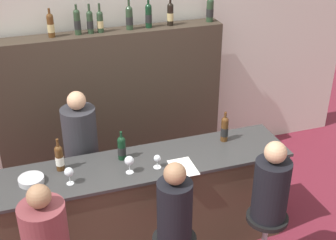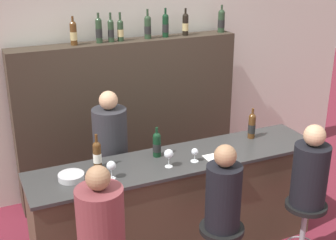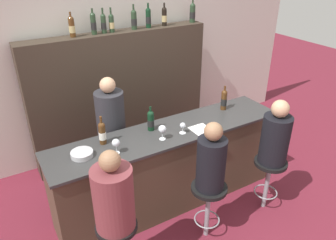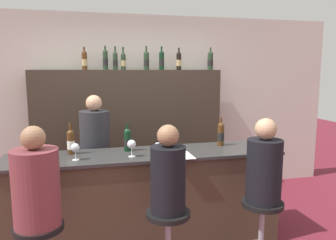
# 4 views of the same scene
# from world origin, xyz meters

# --- Properties ---
(wall_back) EXTENTS (6.40, 0.05, 2.60)m
(wall_back) POSITION_xyz_m (0.00, 1.85, 1.30)
(wall_back) COLOR beige
(wall_back) RESTS_ON ground_plane
(bar_counter) EXTENTS (2.75, 0.61, 1.00)m
(bar_counter) POSITION_xyz_m (0.00, 0.29, 0.50)
(bar_counter) COLOR #473828
(bar_counter) RESTS_ON ground_plane
(back_bar_cabinet) EXTENTS (2.57, 0.28, 1.83)m
(back_bar_cabinet) POSITION_xyz_m (0.00, 1.63, 0.91)
(back_bar_cabinet) COLOR #382D23
(back_bar_cabinet) RESTS_ON ground_plane
(wine_bottle_counter_0) EXTENTS (0.07, 0.07, 0.31)m
(wine_bottle_counter_0) POSITION_xyz_m (-0.73, 0.41, 1.12)
(wine_bottle_counter_0) COLOR #4C2D14
(wine_bottle_counter_0) RESTS_ON bar_counter
(wine_bottle_counter_1) EXTENTS (0.08, 0.08, 0.28)m
(wine_bottle_counter_1) POSITION_xyz_m (-0.17, 0.41, 1.12)
(wine_bottle_counter_1) COLOR black
(wine_bottle_counter_1) RESTS_ON bar_counter
(wine_bottle_counter_2) EXTENTS (0.07, 0.07, 0.31)m
(wine_bottle_counter_2) POSITION_xyz_m (0.86, 0.41, 1.13)
(wine_bottle_counter_2) COLOR #4C2D14
(wine_bottle_counter_2) RESTS_ON bar_counter
(wine_bottle_backbar_0) EXTENTS (0.07, 0.07, 0.30)m
(wine_bottle_backbar_0) POSITION_xyz_m (-0.58, 1.63, 1.95)
(wine_bottle_backbar_0) COLOR #4C2D14
(wine_bottle_backbar_0) RESTS_ON back_bar_cabinet
(wine_bottle_backbar_1) EXTENTS (0.07, 0.07, 0.32)m
(wine_bottle_backbar_1) POSITION_xyz_m (-0.31, 1.63, 1.96)
(wine_bottle_backbar_1) COLOR #233823
(wine_bottle_backbar_1) RESTS_ON back_bar_cabinet
(wine_bottle_backbar_2) EXTENTS (0.07, 0.07, 0.31)m
(wine_bottle_backbar_2) POSITION_xyz_m (-0.17, 1.63, 1.95)
(wine_bottle_backbar_2) COLOR #233823
(wine_bottle_backbar_2) RESTS_ON back_bar_cabinet
(wine_bottle_backbar_3) EXTENTS (0.07, 0.07, 0.31)m
(wine_bottle_backbar_3) POSITION_xyz_m (-0.07, 1.63, 1.95)
(wine_bottle_backbar_3) COLOR #233823
(wine_bottle_backbar_3) RESTS_ON back_bar_cabinet
(wine_bottle_backbar_4) EXTENTS (0.08, 0.08, 0.32)m
(wine_bottle_backbar_4) POSITION_xyz_m (0.25, 1.63, 1.96)
(wine_bottle_backbar_4) COLOR #233823
(wine_bottle_backbar_4) RESTS_ON back_bar_cabinet
(wine_bottle_backbar_5) EXTENTS (0.07, 0.07, 0.32)m
(wine_bottle_backbar_5) POSITION_xyz_m (0.46, 1.63, 1.96)
(wine_bottle_backbar_5) COLOR black
(wine_bottle_backbar_5) RESTS_ON back_bar_cabinet
(wine_bottle_backbar_6) EXTENTS (0.07, 0.07, 0.31)m
(wine_bottle_backbar_6) POSITION_xyz_m (0.71, 1.63, 1.95)
(wine_bottle_backbar_6) COLOR black
(wine_bottle_backbar_6) RESTS_ON back_bar_cabinet
(wine_bottle_backbar_7) EXTENTS (0.08, 0.08, 0.32)m
(wine_bottle_backbar_7) POSITION_xyz_m (1.18, 1.63, 1.96)
(wine_bottle_backbar_7) COLOR #233823
(wine_bottle_backbar_7) RESTS_ON back_bar_cabinet
(wine_glass_0) EXTENTS (0.08, 0.08, 0.16)m
(wine_glass_0) POSITION_xyz_m (-0.68, 0.17, 1.11)
(wine_glass_0) COLOR silver
(wine_glass_0) RESTS_ON bar_counter
(wine_glass_1) EXTENTS (0.08, 0.08, 0.16)m
(wine_glass_1) POSITION_xyz_m (-0.16, 0.17, 1.12)
(wine_glass_1) COLOR silver
(wine_glass_1) RESTS_ON bar_counter
(wine_glass_2) EXTENTS (0.07, 0.07, 0.13)m
(wine_glass_2) POSITION_xyz_m (0.09, 0.17, 1.09)
(wine_glass_2) COLOR silver
(wine_glass_2) RESTS_ON bar_counter
(metal_bowl) EXTENTS (0.22, 0.22, 0.05)m
(metal_bowl) POSITION_xyz_m (-0.99, 0.30, 1.02)
(metal_bowl) COLOR #B7B7BC
(metal_bowl) RESTS_ON bar_counter
(tasting_menu) EXTENTS (0.21, 0.30, 0.00)m
(tasting_menu) POSITION_xyz_m (0.31, 0.09, 1.00)
(tasting_menu) COLOR white
(tasting_menu) RESTS_ON bar_counter
(guest_seated_left) EXTENTS (0.34, 0.34, 0.76)m
(guest_seated_left) POSITION_xyz_m (-0.95, -0.38, 0.98)
(guest_seated_left) COLOR brown
(guest_seated_left) RESTS_ON bar_stool_left
(guest_seated_middle) EXTENTS (0.29, 0.29, 0.73)m
(guest_seated_middle) POSITION_xyz_m (0.06, -0.38, 0.98)
(guest_seated_middle) COLOR black
(guest_seated_middle) RESTS_ON bar_stool_middle
(bar_stool_right) EXTENTS (0.37, 0.37, 0.66)m
(bar_stool_right) POSITION_xyz_m (0.93, -0.38, 0.52)
(bar_stool_right) COLOR gray
(bar_stool_right) RESTS_ON ground_plane
(guest_seated_right) EXTENTS (0.31, 0.31, 0.75)m
(guest_seated_right) POSITION_xyz_m (0.93, -0.38, 0.98)
(guest_seated_right) COLOR black
(guest_seated_right) RESTS_ON bar_stool_right
(bartender) EXTENTS (0.33, 0.33, 1.55)m
(bartender) POSITION_xyz_m (-0.49, 0.80, 0.71)
(bartender) COLOR #28282D
(bartender) RESTS_ON ground_plane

